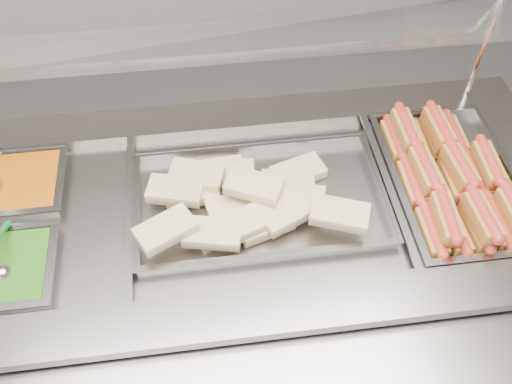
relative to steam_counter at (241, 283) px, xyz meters
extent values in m
cube|color=gray|center=(0.00, 0.00, -0.01)|extent=(2.05, 1.07, 0.95)
cube|color=gray|center=(-0.05, -0.38, 0.48)|extent=(2.05, 0.41, 0.03)
cube|color=gray|center=(0.05, 0.38, 0.48)|extent=(2.05, 0.41, 0.03)
cube|color=black|center=(0.00, 0.00, 0.35)|extent=(1.83, 0.85, 0.02)
cube|color=gray|center=(0.47, -0.06, 0.49)|extent=(0.10, 0.62, 0.01)
cube|color=gray|center=(-0.32, 0.04, 0.49)|extent=(0.10, 0.62, 0.01)
cylinder|color=silver|center=(0.89, 0.24, 0.73)|extent=(0.03, 0.03, 0.48)
cube|color=silver|center=(0.03, 0.22, 0.91)|extent=(1.83, 0.55, 0.09)
cube|color=#A13C08|center=(-0.68, 0.25, 0.45)|extent=(0.33, 0.28, 0.10)
cube|color=#8E571D|center=(0.52, -0.26, 0.47)|extent=(0.08, 0.17, 0.06)
cylinder|color=red|center=(0.52, -0.26, 0.50)|extent=(0.06, 0.18, 0.03)
cube|color=#8E571D|center=(0.54, -0.07, 0.47)|extent=(0.08, 0.17, 0.06)
cylinder|color=red|center=(0.54, -0.07, 0.50)|extent=(0.06, 0.18, 0.03)
cube|color=#8E571D|center=(0.57, 0.12, 0.47)|extent=(0.08, 0.17, 0.06)
cylinder|color=red|center=(0.57, 0.12, 0.50)|extent=(0.06, 0.18, 0.03)
cube|color=#8E571D|center=(0.58, -0.27, 0.47)|extent=(0.07, 0.17, 0.06)
cylinder|color=red|center=(0.58, -0.27, 0.50)|extent=(0.05, 0.18, 0.03)
cube|color=#8E571D|center=(0.61, -0.08, 0.47)|extent=(0.07, 0.17, 0.06)
cylinder|color=red|center=(0.61, -0.08, 0.50)|extent=(0.05, 0.18, 0.03)
cube|color=#8E571D|center=(0.63, 0.11, 0.47)|extent=(0.08, 0.17, 0.06)
cylinder|color=red|center=(0.63, 0.11, 0.50)|extent=(0.06, 0.18, 0.03)
cube|color=#8E571D|center=(0.65, -0.28, 0.47)|extent=(0.07, 0.17, 0.06)
cylinder|color=red|center=(0.65, -0.28, 0.50)|extent=(0.05, 0.18, 0.03)
cube|color=#8E571D|center=(0.68, -0.09, 0.47)|extent=(0.08, 0.17, 0.06)
cylinder|color=red|center=(0.68, -0.09, 0.50)|extent=(0.06, 0.18, 0.03)
cube|color=#8E571D|center=(0.70, 0.10, 0.47)|extent=(0.07, 0.17, 0.06)
cylinder|color=red|center=(0.70, 0.10, 0.50)|extent=(0.05, 0.18, 0.03)
cube|color=#8E571D|center=(0.72, -0.29, 0.47)|extent=(0.08, 0.17, 0.06)
cylinder|color=red|center=(0.72, -0.29, 0.50)|extent=(0.06, 0.18, 0.03)
cube|color=#8E571D|center=(0.74, -0.10, 0.47)|extent=(0.08, 0.17, 0.06)
cylinder|color=red|center=(0.74, -0.10, 0.50)|extent=(0.06, 0.18, 0.03)
cube|color=#8E571D|center=(0.77, 0.09, 0.47)|extent=(0.08, 0.17, 0.06)
cylinder|color=red|center=(0.77, 0.09, 0.50)|extent=(0.06, 0.18, 0.03)
cube|color=#8E571D|center=(0.81, -0.11, 0.47)|extent=(0.08, 0.17, 0.06)
cylinder|color=red|center=(0.81, -0.11, 0.50)|extent=(0.06, 0.18, 0.03)
cube|color=#8E571D|center=(0.55, -0.26, 0.53)|extent=(0.09, 0.17, 0.06)
cylinder|color=red|center=(0.55, -0.26, 0.55)|extent=(0.07, 0.18, 0.03)
cube|color=#8E571D|center=(0.58, -0.07, 0.53)|extent=(0.07, 0.17, 0.06)
cylinder|color=red|center=(0.58, -0.07, 0.55)|extent=(0.05, 0.18, 0.03)
cube|color=#8E571D|center=(0.59, 0.11, 0.53)|extent=(0.08, 0.17, 0.06)
cylinder|color=red|center=(0.59, 0.11, 0.55)|extent=(0.06, 0.18, 0.03)
cube|color=#8E571D|center=(0.65, -0.28, 0.53)|extent=(0.07, 0.17, 0.06)
cylinder|color=red|center=(0.65, -0.28, 0.55)|extent=(0.05, 0.18, 0.03)
cube|color=#8E571D|center=(0.68, -0.09, 0.53)|extent=(0.07, 0.17, 0.06)
cylinder|color=red|center=(0.68, -0.09, 0.55)|extent=(0.05, 0.18, 0.03)
cube|color=#8E571D|center=(0.70, 0.09, 0.53)|extent=(0.07, 0.17, 0.06)
cylinder|color=red|center=(0.70, 0.09, 0.55)|extent=(0.05, 0.18, 0.03)
cube|color=#8E571D|center=(0.77, -0.10, 0.53)|extent=(0.09, 0.17, 0.06)
cylinder|color=red|center=(0.77, -0.10, 0.55)|extent=(0.07, 0.18, 0.03)
cube|color=tan|center=(-0.02, -0.03, 0.48)|extent=(0.17, 0.10, 0.03)
cube|color=tan|center=(-0.07, -0.08, 0.48)|extent=(0.18, 0.14, 0.03)
cube|color=tan|center=(0.05, -0.11, 0.49)|extent=(0.18, 0.12, 0.03)
cube|color=tan|center=(-0.03, 0.14, 0.48)|extent=(0.17, 0.11, 0.03)
cube|color=tan|center=(0.17, 0.03, 0.48)|extent=(0.18, 0.13, 0.03)
cube|color=tan|center=(0.21, 0.07, 0.48)|extent=(0.18, 0.12, 0.03)
cube|color=tan|center=(-0.13, 0.07, 0.49)|extent=(0.18, 0.12, 0.03)
cube|color=tan|center=(0.00, 0.12, 0.48)|extent=(0.18, 0.12, 0.03)
cube|color=tan|center=(-0.18, 0.06, 0.52)|extent=(0.19, 0.15, 0.03)
cube|color=tan|center=(0.00, -0.11, 0.52)|extent=(0.18, 0.13, 0.03)
cube|color=tan|center=(-0.11, 0.10, 0.52)|extent=(0.19, 0.16, 0.03)
cube|color=tan|center=(0.12, -0.11, 0.51)|extent=(0.18, 0.14, 0.03)
cube|color=tan|center=(-0.11, -0.13, 0.52)|extent=(0.19, 0.14, 0.03)
cube|color=tan|center=(0.17, -0.06, 0.52)|extent=(0.19, 0.15, 0.03)
cube|color=tan|center=(0.05, -0.01, 0.55)|extent=(0.19, 0.17, 0.03)
cube|color=tan|center=(0.26, -0.17, 0.55)|extent=(0.19, 0.16, 0.03)
cube|color=tan|center=(-0.23, -0.10, 0.55)|extent=(0.19, 0.14, 0.03)
sphere|color=silver|center=(-0.69, -0.09, 0.49)|extent=(0.06, 0.06, 0.06)
camera|label=1|loc=(-0.23, -1.07, 1.83)|focal=40.00mm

